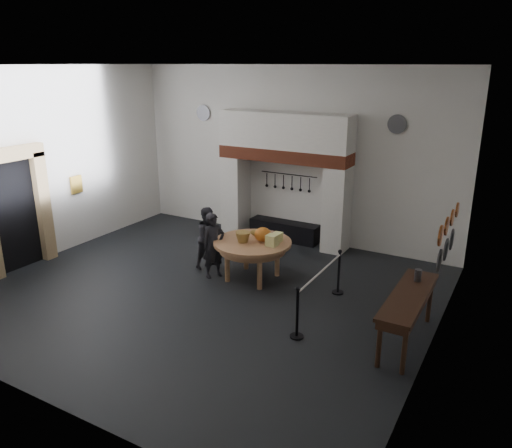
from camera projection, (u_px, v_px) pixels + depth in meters
The scene contains 38 objects.
floor at pixel (204, 292), 10.36m from camera, with size 9.00×8.00×0.02m, color black.
ceiling at pixel (196, 65), 8.97m from camera, with size 9.00×8.00×0.02m, color silver.
wall_back at pixel (290, 155), 12.98m from camera, with size 9.00×0.02×4.50m, color silver.
wall_front at pixel (17, 251), 6.36m from camera, with size 9.00×0.02×4.50m, color silver.
wall_left at pixel (45, 164), 11.78m from camera, with size 0.02×8.00×4.50m, color silver.
wall_right at pixel (443, 221), 7.56m from camera, with size 0.02×8.00×4.50m, color silver.
chimney_pier_left at pixel (236, 194), 13.74m from camera, with size 0.55×0.70×2.15m, color silver.
chimney_pier_right at pixel (337, 209), 12.36m from camera, with size 0.55×0.70×2.15m, color silver.
hearth_brick_band at pixel (284, 155), 12.67m from camera, with size 3.50×0.72×0.32m, color #9E442B.
chimney_hood at pixel (285, 130), 12.48m from camera, with size 3.50×0.70×0.90m, color silver.
iron_range at pixel (284, 231), 13.36m from camera, with size 1.90×0.45×0.50m, color black.
utensil_rail at pixel (289, 174), 13.07m from camera, with size 0.02×0.02×1.60m, color black.
door_recess at pixel (14, 216), 11.24m from camera, with size 0.04×1.10×2.50m, color black.
door_jamb_far at pixel (43, 207), 11.77m from camera, with size 0.22×0.30×2.60m, color tan.
door_lintel at pixel (7, 154), 10.77m from camera, with size 0.22×1.70×0.30m, color tan.
wall_plaque at pixel (76, 185), 12.62m from camera, with size 0.05×0.34×0.44m, color gold.
work_table at pixel (253, 243), 10.76m from camera, with size 1.69×1.69×0.07m, color tan.
pumpkin at pixel (263, 234), 10.69m from camera, with size 0.36×0.36×0.31m, color #CD671C.
cheese_block_big at pixel (272, 240), 10.43m from camera, with size 0.22×0.22×0.24m, color #DCDA84.
cheese_block_small at pixel (278, 237), 10.70m from camera, with size 0.18×0.18×0.20m, color #EFF190.
wicker_basket at pixel (243, 237), 10.66m from camera, with size 0.32×0.32×0.22m, color olive.
bread_loaf at pixel (256, 233), 11.06m from camera, with size 0.31×0.18×0.13m, color olive.
visitor_near at pixel (214, 245), 10.90m from camera, with size 0.53×0.35×1.46m, color black.
visitor_far at pixel (209, 238), 11.42m from camera, with size 0.70×0.54×1.44m, color #222227.
side_table at pixel (409, 296), 8.23m from camera, with size 0.55×2.20×0.06m, color #371D14.
pewter_jug at pixel (418, 275), 8.69m from camera, with size 0.12×0.12×0.22m, color #48494D.
copper_pan_a at pixel (441, 236), 7.83m from camera, with size 0.34×0.34×0.03m, color #C6662D.
copper_pan_b at pixel (447, 226), 8.29m from camera, with size 0.32×0.32×0.03m, color #C6662D.
copper_pan_c at pixel (452, 218), 8.74m from camera, with size 0.30×0.30×0.03m, color #C6662D.
copper_pan_d at pixel (457, 210), 9.20m from camera, with size 0.28×0.28×0.03m, color #C6662D.
pewter_plate_left at pixel (439, 261), 8.15m from camera, with size 0.40×0.40×0.03m, color #4C4C51.
pewter_plate_mid at pixel (446, 250), 8.65m from camera, with size 0.40×0.40×0.03m, color #4C4C51.
pewter_plate_right at pixel (452, 239), 9.15m from camera, with size 0.40×0.40×0.03m, color #4C4C51.
pewter_plate_back_left at pixel (203, 113), 13.92m from camera, with size 0.44×0.44×0.03m, color #4C4C51.
pewter_plate_back_right at pixel (397, 124), 11.39m from camera, with size 0.44×0.44×0.03m, color #4C4C51.
barrier_post_near at pixel (297, 314), 8.52m from camera, with size 0.05×0.05×0.90m, color black.
barrier_post_far at pixel (339, 273), 10.17m from camera, with size 0.05×0.05×0.90m, color black.
barrier_rope at pixel (321, 272), 9.22m from camera, with size 0.04×0.04×2.00m, color beige.
Camera 1 is at (5.58, -7.67, 4.54)m, focal length 35.00 mm.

